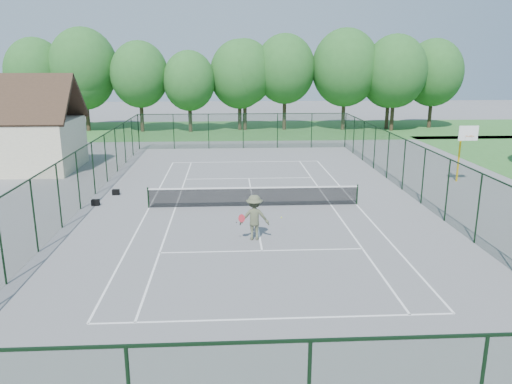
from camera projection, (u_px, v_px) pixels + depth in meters
The scene contains 11 objects.
ground at pixel (254, 206), 26.32m from camera, with size 140.00×140.00×0.00m, color slate.
grass_far at pixel (240, 130), 55.28m from camera, with size 80.00×16.00×0.01m, color #397832.
court_lines at pixel (254, 206), 26.32m from camera, with size 11.05×23.85×0.01m.
tennis_net at pixel (254, 196), 26.18m from camera, with size 11.08×0.08×1.10m.
fence_enclosure at pixel (254, 177), 25.93m from camera, with size 18.05×36.05×3.02m.
utility_building at pixel (15, 125), 34.31m from camera, with size 8.60×6.27×6.63m.
tree_line_far at pixel (239, 74), 53.75m from camera, with size 39.40×6.40×9.70m.
basketball_goal at pixel (464, 142), 30.61m from camera, with size 1.20×1.43×3.65m.
sports_bag_a at pixel (95, 203), 26.39m from camera, with size 0.41×0.25×0.33m, color black.
sports_bag_b at pixel (116, 192), 28.50m from camera, with size 0.40×0.25×0.31m, color black.
tennis_player at pixel (254, 217), 21.22m from camera, with size 2.08×0.83×1.96m.
Camera 1 is at (-1.30, -25.23, 7.45)m, focal length 35.00 mm.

